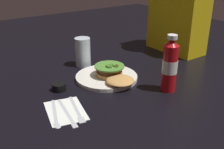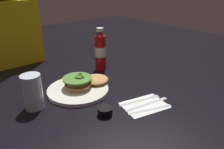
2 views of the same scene
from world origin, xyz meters
name	(u,v)px [view 1 (image 1 of 2)]	position (x,y,z in m)	size (l,w,h in m)	color
ground_plane	(98,83)	(0.00, 0.00, 0.00)	(3.00, 3.00, 0.00)	black
dinner_plate	(107,77)	(-0.01, 0.05, 0.01)	(0.27, 0.27, 0.02)	silver
burger_sandwich	(113,74)	(0.03, 0.06, 0.04)	(0.22, 0.13, 0.05)	tan
ketchup_bottle	(170,65)	(0.22, 0.19, 0.11)	(0.06, 0.06, 0.23)	#B91013
water_glass	(83,52)	(-0.21, 0.05, 0.07)	(0.07, 0.07, 0.14)	silver
condiment_cup	(59,87)	(-0.03, -0.17, 0.01)	(0.06, 0.06, 0.03)	black
napkin	(65,111)	(0.13, -0.22, 0.00)	(0.17, 0.13, 0.00)	white
spoon_utensil	(55,116)	(0.15, -0.27, 0.00)	(0.18, 0.08, 0.00)	silver
butter_knife	(68,113)	(0.15, -0.22, 0.00)	(0.20, 0.05, 0.00)	silver
fork_utensil	(77,110)	(0.16, -0.19, 0.00)	(0.19, 0.06, 0.00)	silver
diner_person	(179,6)	(-0.11, 0.60, 0.25)	(0.32, 0.18, 0.54)	gold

